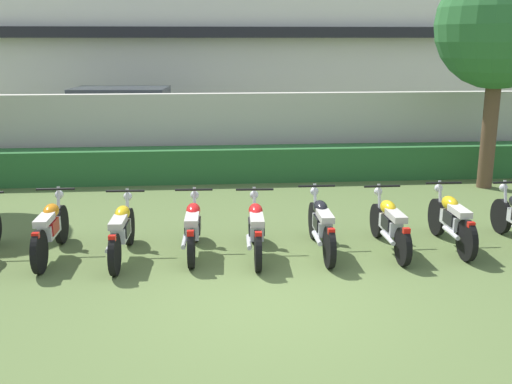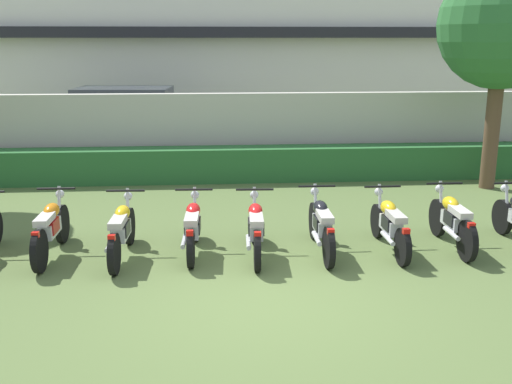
# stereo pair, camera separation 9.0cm
# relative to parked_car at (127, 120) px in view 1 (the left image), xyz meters

# --- Properties ---
(ground) EXTENTS (60.00, 60.00, 0.00)m
(ground) POSITION_rel_parked_car_xyz_m (3.08, -10.70, -0.94)
(ground) COLOR #566B38
(building) EXTENTS (22.71, 6.50, 6.62)m
(building) POSITION_rel_parked_car_xyz_m (3.08, 6.28, 2.37)
(building) COLOR silver
(building) RESTS_ON ground
(compound_wall) EXTENTS (21.57, 0.30, 2.00)m
(compound_wall) POSITION_rel_parked_car_xyz_m (3.08, -3.30, 0.06)
(compound_wall) COLOR #BCB7A8
(compound_wall) RESTS_ON ground
(hedge_row) EXTENTS (17.26, 0.70, 0.79)m
(hedge_row) POSITION_rel_parked_car_xyz_m (3.08, -4.00, -0.54)
(hedge_row) COLOR #28602D
(hedge_row) RESTS_ON ground
(parked_car) EXTENTS (4.64, 2.39, 1.89)m
(parked_car) POSITION_rel_parked_car_xyz_m (0.00, 0.00, 0.00)
(parked_car) COLOR navy
(parked_car) RESTS_ON ground
(tree_far_side) EXTENTS (2.71, 2.71, 4.91)m
(tree_far_side) POSITION_rel_parked_car_xyz_m (8.58, -5.12, 2.58)
(tree_far_side) COLOR brown
(tree_far_side) RESTS_ON ground
(motorcycle_in_row_2) EXTENTS (0.60, 1.94, 0.98)m
(motorcycle_in_row_2) POSITION_rel_parked_car_xyz_m (-0.10, -8.89, -0.48)
(motorcycle_in_row_2) COLOR black
(motorcycle_in_row_2) RESTS_ON ground
(motorcycle_in_row_3) EXTENTS (0.60, 1.92, 0.96)m
(motorcycle_in_row_3) POSITION_rel_parked_car_xyz_m (1.00, -9.05, -0.49)
(motorcycle_in_row_3) COLOR black
(motorcycle_in_row_3) RESTS_ON ground
(motorcycle_in_row_4) EXTENTS (0.60, 1.77, 0.94)m
(motorcycle_in_row_4) POSITION_rel_parked_car_xyz_m (2.07, -8.92, -0.50)
(motorcycle_in_row_4) COLOR black
(motorcycle_in_row_4) RESTS_ON ground
(motorcycle_in_row_5) EXTENTS (0.60, 1.86, 0.96)m
(motorcycle_in_row_5) POSITION_rel_parked_car_xyz_m (3.04, -9.09, -0.49)
(motorcycle_in_row_5) COLOR black
(motorcycle_in_row_5) RESTS_ON ground
(motorcycle_in_row_6) EXTENTS (0.60, 1.95, 0.97)m
(motorcycle_in_row_6) POSITION_rel_parked_car_xyz_m (4.07, -9.01, -0.48)
(motorcycle_in_row_6) COLOR black
(motorcycle_in_row_6) RESTS_ON ground
(motorcycle_in_row_7) EXTENTS (0.60, 1.89, 0.94)m
(motorcycle_in_row_7) POSITION_rel_parked_car_xyz_m (5.17, -9.02, -0.50)
(motorcycle_in_row_7) COLOR black
(motorcycle_in_row_7) RESTS_ON ground
(motorcycle_in_row_8) EXTENTS (0.60, 1.86, 0.97)m
(motorcycle_in_row_8) POSITION_rel_parked_car_xyz_m (6.20, -8.96, -0.48)
(motorcycle_in_row_8) COLOR black
(motorcycle_in_row_8) RESTS_ON ground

